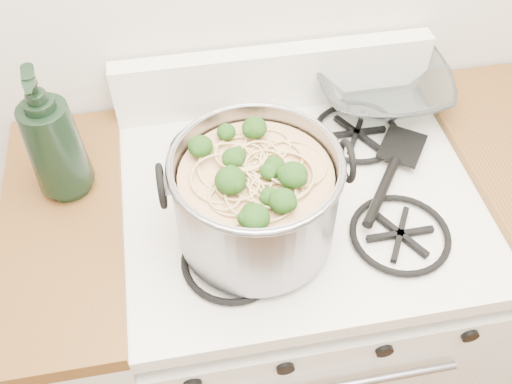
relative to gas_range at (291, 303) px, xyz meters
The scene contains 6 objects.
gas_range is the anchor object (origin of this frame).
counter_left 0.51m from the gas_range, behind, with size 0.25×0.65×0.92m.
stock_pot 0.61m from the gas_range, 140.29° to the right, with size 0.35×0.32×0.21m.
spatula 0.56m from the gas_range, 17.19° to the left, with size 0.29×0.31×0.02m, color black, non-canonical shape.
glass_bowl 0.62m from the gas_range, 45.06° to the left, with size 0.13×0.13×0.03m, color white.
bottle 0.81m from the gas_range, 168.80° to the left, with size 0.12×0.12×0.30m, color black.
Camera 1 is at (-0.24, 0.50, 1.84)m, focal length 40.00 mm.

